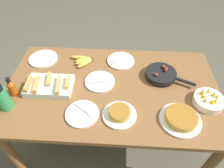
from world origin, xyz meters
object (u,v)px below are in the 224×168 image
melon_tray (49,86)px  empty_plate_far_right (121,61)px  empty_plate_near_front (82,114)px  empty_plate_mid_edge (100,82)px  skillet (161,75)px  frittata_plate_side (119,114)px  frittata_plate_center (181,118)px  water_bottle (2,98)px  empty_plate_far_left (43,59)px  fruit_bowl_mango (209,100)px  banana_bunch (84,61)px  hot_sauce_bottle (12,87)px

melon_tray → empty_plate_far_right: melon_tray is taller
empty_plate_near_front → empty_plate_mid_edge: size_ratio=0.98×
skillet → frittata_plate_side: size_ratio=1.63×
frittata_plate_center → frittata_plate_side: same height
empty_plate_far_right → frittata_plate_center: bearing=-55.0°
water_bottle → empty_plate_far_left: bearing=79.7°
skillet → fruit_bowl_mango: size_ratio=1.78×
empty_plate_far_right → water_bottle: size_ratio=1.14×
skillet → empty_plate_mid_edge: size_ratio=1.61×
empty_plate_near_front → frittata_plate_side: bearing=1.2°
banana_bunch → empty_plate_far_left: 0.36m
banana_bunch → hot_sauce_bottle: 0.59m
empty_plate_near_front → hot_sauce_bottle: 0.54m
melon_tray → frittata_plate_side: 0.56m
banana_bunch → fruit_bowl_mango: 1.00m
empty_plate_far_right → empty_plate_mid_edge: same height
empty_plate_far_left → frittata_plate_side: bearing=-38.9°
frittata_plate_side → empty_plate_near_front: size_ratio=1.01×
skillet → frittata_plate_side: bearing=-104.7°
frittata_plate_center → empty_plate_far_right: 0.69m
frittata_plate_center → fruit_bowl_mango: bearing=36.1°
frittata_plate_side → hot_sauce_bottle: hot_sauce_bottle is taller
melon_tray → frittata_plate_side: (0.52, -0.21, -0.01)m
melon_tray → skillet: size_ratio=0.92×
empty_plate_near_front → hot_sauce_bottle: size_ratio=1.39×
empty_plate_near_front → hot_sauce_bottle: (-0.51, 0.15, 0.06)m
melon_tray → frittata_plate_center: bearing=-14.1°
melon_tray → empty_plate_near_front: bearing=-38.4°
empty_plate_mid_edge → fruit_bowl_mango: 0.78m
empty_plate_far_left → water_bottle: size_ratio=1.19×
water_bottle → empty_plate_near_front: bearing=-3.6°
frittata_plate_side → empty_plate_far_right: bearing=90.8°
frittata_plate_center → empty_plate_far_right: frittata_plate_center is taller
banana_bunch → fruit_bowl_mango: fruit_bowl_mango is taller
melon_tray → fruit_bowl_mango: 1.13m
melon_tray → empty_plate_near_front: 0.35m
empty_plate_near_front → empty_plate_mid_edge: bearing=74.1°
banana_bunch → melon_tray: 0.37m
banana_bunch → water_bottle: 0.67m
melon_tray → empty_plate_mid_edge: melon_tray is taller
empty_plate_mid_edge → empty_plate_near_front: bearing=-105.9°
frittata_plate_center → empty_plate_near_front: 0.64m
melon_tray → empty_plate_far_left: melon_tray is taller
fruit_bowl_mango → hot_sauce_bottle: 1.36m
hot_sauce_bottle → frittata_plate_side: bearing=-10.8°
empty_plate_far_right → banana_bunch: bearing=-174.5°
skillet → hot_sauce_bottle: (-1.07, -0.24, 0.04)m
empty_plate_near_front → water_bottle: (-0.52, 0.03, 0.09)m
empty_plate_near_front → empty_plate_far_left: size_ratio=0.93×
melon_tray → empty_plate_mid_edge: (0.36, 0.08, -0.02)m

